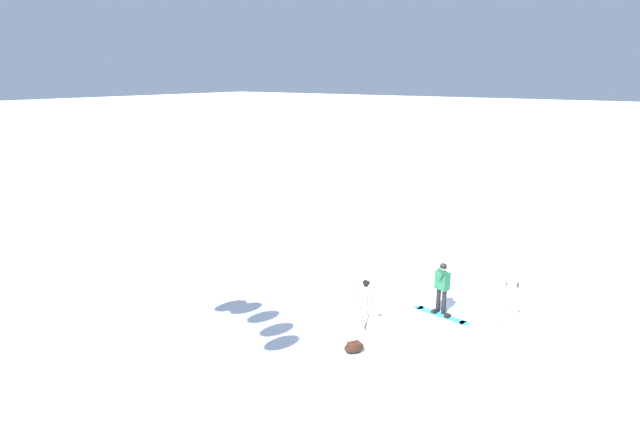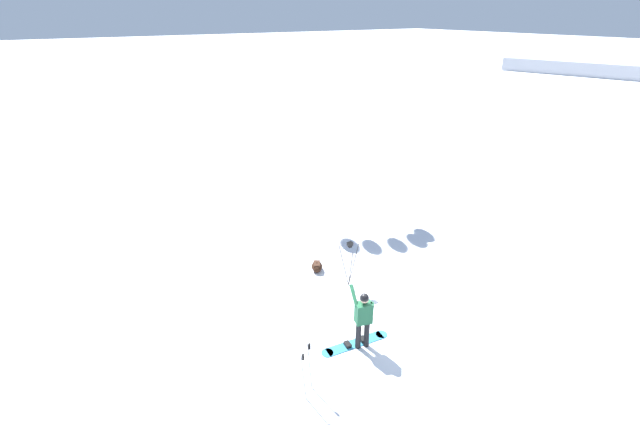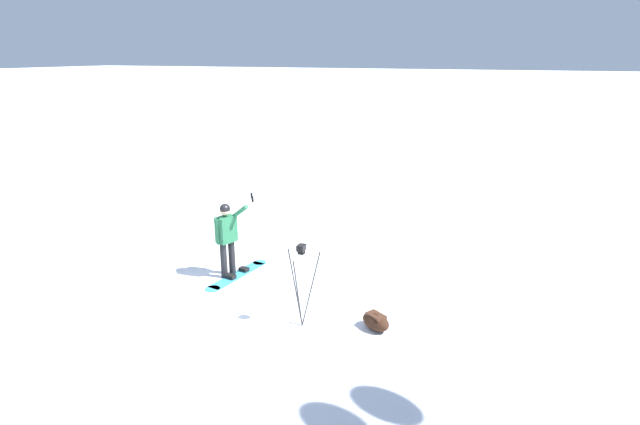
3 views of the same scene
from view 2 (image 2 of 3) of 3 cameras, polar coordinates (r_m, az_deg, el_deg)
The scene contains 6 objects.
ground_plane at distance 11.98m, azimuth 5.94°, elevation -14.39°, with size 300.00×300.00×0.00m, color white.
snowboarder at distance 10.64m, azimuth 5.85°, elevation -13.59°, with size 0.72×0.46×1.63m.
snowboard at distance 11.31m, azimuth 4.74°, elevation -17.07°, with size 0.52×1.85×0.10m.
gear_bag_large at distance 13.87m, azimuth -0.41°, elevation -7.24°, with size 0.65×0.57×0.29m.
camera_tripod at distance 12.72m, azimuth 4.00°, elevation -5.76°, with size 0.59×0.57×1.51m.
ski_poles at distance 9.61m, azimuth -1.82°, elevation -19.75°, with size 0.29×0.35×1.27m.
Camera 2 is at (7.01, -5.97, 7.66)m, focal length 23.83 mm.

